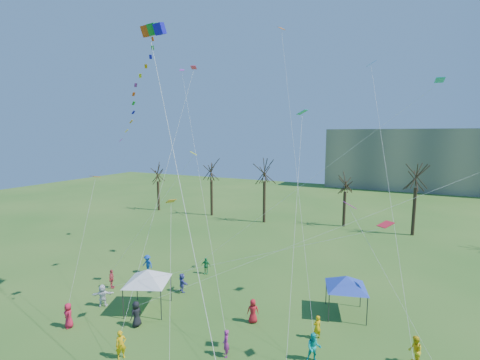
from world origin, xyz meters
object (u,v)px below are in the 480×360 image
at_px(big_box_kite, 141,92).
at_px(canopy_tent_white, 148,276).
at_px(canopy_tent_blue, 346,282).
at_px(distant_building, 458,160).

xyz_separation_m(big_box_kite, canopy_tent_white, (-0.74, 0.79, -13.81)).
relative_size(big_box_kite, canopy_tent_blue, 5.96).
distance_m(big_box_kite, canopy_tent_blue, 20.48).
bearing_deg(big_box_kite, canopy_tent_blue, 27.11).
bearing_deg(distant_building, canopy_tent_blue, -102.56).
height_order(distant_building, canopy_tent_blue, distant_building).
distance_m(distant_building, canopy_tent_blue, 71.49).
bearing_deg(big_box_kite, distant_building, 69.34).
relative_size(distant_building, canopy_tent_blue, 15.15).
xyz_separation_m(distant_building, big_box_kite, (-28.82, -76.42, 9.11)).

